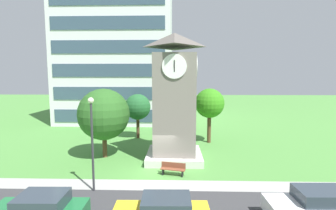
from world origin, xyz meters
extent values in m
plane|color=#4C893D|center=(0.00, 0.00, 0.00)|extent=(160.00, 160.00, 0.00)
cube|color=#9E9E99|center=(0.00, -2.51, 0.00)|extent=(120.00, 1.60, 0.01)
cube|color=silver|center=(-8.08, 24.20, 11.20)|extent=(17.14, 15.81, 22.40)
cube|color=#384C60|center=(-8.08, 16.24, 1.60)|extent=(15.77, 0.10, 1.80)
cube|color=#384C60|center=(-8.08, 16.24, 4.80)|extent=(15.77, 0.10, 1.80)
cube|color=#384C60|center=(-8.08, 16.24, 8.00)|extent=(15.77, 0.10, 1.80)
cube|color=#384C60|center=(-8.08, 16.24, 11.20)|extent=(15.77, 0.10, 1.80)
cube|color=#384C60|center=(-8.08, 16.24, 14.40)|extent=(15.77, 0.10, 1.80)
cube|color=slate|center=(1.13, 2.77, 4.49)|extent=(3.44, 3.44, 8.97)
cube|color=beige|center=(1.13, 2.77, 0.30)|extent=(4.65, 4.65, 0.60)
pyramid|color=#5D5751|center=(1.13, 2.77, 10.12)|extent=(3.79, 3.79, 1.15)
cylinder|color=white|center=(1.13, 0.99, 7.90)|extent=(1.89, 0.12, 1.89)
cylinder|color=white|center=(2.91, 2.77, 7.90)|extent=(0.12, 1.89, 1.89)
cube|color=black|center=(1.13, 0.92, 8.07)|extent=(0.08, 0.08, 0.57)
cube|color=black|center=(1.13, 0.91, 7.90)|extent=(0.06, 0.05, 0.85)
cube|color=brown|center=(1.05, -0.83, 0.45)|extent=(1.86, 0.86, 0.06)
cube|color=brown|center=(1.09, -0.62, 0.68)|extent=(1.77, 0.44, 0.40)
cube|color=black|center=(0.34, -0.68, 0.23)|extent=(0.17, 0.44, 0.45)
cube|color=black|center=(1.75, -0.99, 0.23)|extent=(0.17, 0.44, 0.45)
cylinder|color=#333338|center=(-3.86, -3.43, 2.75)|extent=(0.14, 0.14, 5.50)
sphere|color=#F2EFCC|center=(-3.86, -3.43, 5.68)|extent=(0.36, 0.36, 0.36)
cylinder|color=#513823|center=(-5.03, 3.11, 1.13)|extent=(0.40, 0.40, 2.27)
sphere|color=#2B5E22|center=(-5.03, 3.11, 3.84)|extent=(4.50, 4.50, 4.50)
cylinder|color=#513823|center=(-3.11, 10.04, 1.31)|extent=(0.36, 0.36, 2.62)
sphere|color=#225C2D|center=(-3.11, 10.04, 3.66)|extent=(2.97, 2.97, 2.97)
cylinder|color=#513823|center=(4.87, 8.32, 1.60)|extent=(0.41, 0.41, 3.19)
sphere|color=#338319|center=(4.87, 8.32, 4.29)|extent=(3.14, 3.14, 3.14)
cube|color=#2D3842|center=(-4.94, -7.38, 1.39)|extent=(2.18, 1.70, 0.60)
cube|color=#2D3842|center=(0.81, -7.47, 1.39)|extent=(2.24, 1.61, 0.60)
cube|color=silver|center=(8.07, -6.49, 0.71)|extent=(4.77, 1.89, 0.76)
cube|color=#2D3842|center=(8.30, -6.49, 1.39)|extent=(2.40, 1.62, 0.60)
cylinder|color=black|center=(6.58, -5.65, 0.33)|extent=(0.66, 0.23, 0.66)
cylinder|color=black|center=(9.51, -5.59, 0.33)|extent=(0.66, 0.23, 0.66)
camera|label=1|loc=(1.21, -18.05, 7.08)|focal=26.43mm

